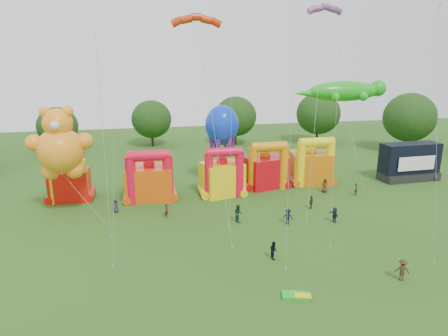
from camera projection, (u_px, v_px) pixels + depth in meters
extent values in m
plane|color=#254914|center=(308.00, 326.00, 26.01)|extent=(160.00, 160.00, 0.00)
cylinder|color=#352314|center=(406.00, 142.00, 73.79)|extent=(0.44, 0.44, 3.72)
ellipsoid|color=#1B3A11|center=(410.00, 117.00, 72.58)|extent=(9.30, 9.30, 8.89)
cylinder|color=#352314|center=(317.00, 135.00, 81.43)|extent=(0.44, 0.44, 3.51)
ellipsoid|color=#1B3A11|center=(318.00, 114.00, 80.29)|extent=(8.77, 8.78, 8.39)
cylinder|color=#352314|center=(235.00, 136.00, 79.99)|extent=(0.44, 0.44, 3.30)
ellipsoid|color=#1B3A11|center=(236.00, 116.00, 78.91)|extent=(8.25, 8.25, 7.88)
cylinder|color=#352314|center=(152.00, 138.00, 78.76)|extent=(0.44, 0.44, 3.09)
ellipsoid|color=#1B3A11|center=(152.00, 119.00, 77.76)|extent=(7.73, 7.72, 7.38)
cylinder|color=#352314|center=(60.00, 145.00, 72.87)|extent=(0.44, 0.44, 2.88)
ellipsoid|color=#1B3A11|center=(58.00, 126.00, 71.93)|extent=(7.20, 7.20, 6.88)
cube|color=red|center=(70.00, 185.00, 48.87)|extent=(4.63, 3.72, 3.73)
cylinder|color=#D8CB0B|center=(52.00, 182.00, 47.06)|extent=(1.01, 1.01, 5.32)
cylinder|color=#D8CB0B|center=(83.00, 181.00, 47.74)|extent=(1.01, 1.01, 5.32)
cylinder|color=#D8CB0B|center=(65.00, 160.00, 46.69)|extent=(4.08, 1.06, 1.06)
sphere|color=#D8CB0B|center=(68.00, 168.00, 48.29)|extent=(1.40, 1.40, 1.40)
cube|color=#D94C0B|center=(150.00, 182.00, 49.20)|extent=(5.96, 4.95, 4.06)
cylinder|color=red|center=(131.00, 180.00, 47.03)|extent=(1.23, 1.23, 5.80)
cylinder|color=red|center=(168.00, 178.00, 47.86)|extent=(1.23, 1.23, 5.80)
cylinder|color=red|center=(149.00, 156.00, 46.67)|extent=(4.96, 1.29, 1.29)
sphere|color=red|center=(149.00, 164.00, 48.58)|extent=(1.40, 1.40, 1.40)
cube|color=yellow|center=(222.00, 179.00, 50.62)|extent=(5.63, 4.91, 4.08)
cylinder|color=red|center=(209.00, 176.00, 48.69)|extent=(1.07, 1.07, 5.83)
cylinder|color=red|center=(239.00, 174.00, 49.42)|extent=(1.07, 1.07, 5.83)
cylinder|color=red|center=(224.00, 152.00, 48.28)|extent=(4.33, 1.12, 1.12)
sphere|color=red|center=(222.00, 161.00, 50.00)|extent=(1.40, 1.40, 1.40)
cube|color=red|center=(265.00, 172.00, 53.93)|extent=(6.27, 5.51, 4.05)
cylinder|color=orange|center=(253.00, 169.00, 51.83)|extent=(1.18, 1.18, 5.78)
cylinder|color=orange|center=(284.00, 168.00, 52.63)|extent=(1.18, 1.18, 5.78)
cylinder|color=orange|center=(269.00, 147.00, 51.46)|extent=(4.76, 1.24, 1.24)
sphere|color=orange|center=(265.00, 155.00, 53.31)|extent=(1.40, 1.40, 1.40)
cube|color=#CF660B|center=(310.00, 167.00, 55.59)|extent=(6.01, 5.12, 4.23)
cylinder|color=yellow|center=(301.00, 165.00, 53.47)|extent=(1.19, 1.19, 6.04)
cylinder|color=yellow|center=(330.00, 163.00, 54.27)|extent=(1.19, 1.19, 6.04)
cylinder|color=yellow|center=(317.00, 142.00, 53.06)|extent=(4.80, 1.25, 1.25)
sphere|color=yellow|center=(311.00, 151.00, 54.94)|extent=(1.40, 1.40, 1.40)
cube|color=black|center=(408.00, 176.00, 57.04)|extent=(8.50, 3.53, 1.10)
cube|color=black|center=(410.00, 158.00, 56.53)|extent=(8.48, 3.12, 4.18)
cube|color=white|center=(417.00, 163.00, 55.12)|extent=(5.77, 0.35, 1.97)
cylinder|color=black|center=(392.00, 181.00, 55.26)|extent=(0.30, 0.90, 0.90)
cylinder|color=black|center=(435.00, 178.00, 56.54)|extent=(0.30, 0.90, 0.90)
sphere|color=orange|center=(61.00, 150.00, 42.14)|extent=(4.82, 4.82, 4.82)
sphere|color=orange|center=(58.00, 123.00, 41.39)|extent=(3.07, 3.07, 3.07)
sphere|color=orange|center=(45.00, 112.00, 40.86)|extent=(1.21, 1.21, 1.21)
sphere|color=orange|center=(67.00, 111.00, 41.27)|extent=(1.21, 1.21, 1.21)
sphere|color=orange|center=(34.00, 143.00, 41.43)|extent=(1.75, 1.75, 1.75)
sphere|color=orange|center=(85.00, 141.00, 42.39)|extent=(1.75, 1.75, 1.75)
sphere|color=orange|center=(51.00, 171.00, 42.50)|extent=(1.97, 1.97, 1.97)
sphere|color=orange|center=(75.00, 169.00, 42.96)|extent=(1.97, 1.97, 1.97)
sphere|color=white|center=(55.00, 126.00, 39.99)|extent=(0.88, 0.88, 0.88)
ellipsoid|color=#1CA517|center=(344.00, 91.00, 54.46)|extent=(10.38, 3.24, 2.76)
sphere|color=#1CA517|center=(378.00, 88.00, 55.35)|extent=(2.23, 2.23, 2.23)
cone|color=#1CA517|center=(308.00, 93.00, 53.51)|extent=(4.05, 1.62, 1.62)
sphere|color=#1CA517|center=(351.00, 94.00, 56.54)|extent=(1.22, 1.22, 1.22)
sphere|color=#1CA517|center=(363.00, 96.00, 53.48)|extent=(1.22, 1.22, 1.22)
sphere|color=#1CA517|center=(325.00, 95.00, 55.77)|extent=(1.22, 1.22, 1.22)
sphere|color=#1CA517|center=(335.00, 97.00, 52.70)|extent=(1.22, 1.22, 1.22)
ellipsoid|color=#0D34CA|center=(222.00, 125.00, 53.67)|extent=(4.51, 4.51, 5.41)
cone|color=#591E8C|center=(232.00, 143.00, 54.61)|extent=(1.01, 1.01, 3.61)
cone|color=#591E8C|center=(225.00, 141.00, 55.67)|extent=(1.01, 1.01, 3.61)
cone|color=#591E8C|center=(215.00, 141.00, 55.39)|extent=(1.01, 1.01, 3.61)
cone|color=#591E8C|center=(211.00, 144.00, 54.05)|extent=(1.01, 1.01, 3.61)
cone|color=#591E8C|center=(218.00, 145.00, 52.99)|extent=(1.01, 1.01, 3.61)
cone|color=#591E8C|center=(229.00, 145.00, 53.27)|extent=(1.01, 1.01, 3.61)
cube|color=white|center=(441.00, 4.00, 33.95)|extent=(1.02, 1.02, 1.10)
cube|color=green|center=(296.00, 296.00, 29.07)|extent=(2.21, 1.55, 0.24)
cube|color=yellow|center=(303.00, 296.00, 28.83)|extent=(1.32, 0.93, 0.10)
imported|color=#252B3F|center=(116.00, 206.00, 44.88)|extent=(0.90, 0.77, 1.57)
imported|color=#581A19|center=(167.00, 210.00, 43.53)|extent=(0.63, 0.69, 1.59)
imported|color=#16381E|center=(238.00, 213.00, 42.30)|extent=(0.99, 1.12, 1.92)
imported|color=black|center=(288.00, 217.00, 41.69)|extent=(1.24, 1.05, 1.67)
imported|color=#3A3417|center=(311.00, 202.00, 46.04)|extent=(0.95, 0.92, 1.60)
imported|color=#252036|center=(334.00, 215.00, 42.21)|extent=(0.67, 1.58, 1.65)
imported|color=#502416|center=(325.00, 185.00, 51.60)|extent=(1.05, 0.88, 1.83)
imported|color=#173A1D|center=(356.00, 189.00, 50.49)|extent=(0.65, 0.70, 1.60)
imported|color=black|center=(274.00, 250.00, 34.54)|extent=(0.65, 0.81, 1.57)
imported|color=#372516|center=(402.00, 270.00, 31.10)|extent=(1.32, 1.05, 1.79)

